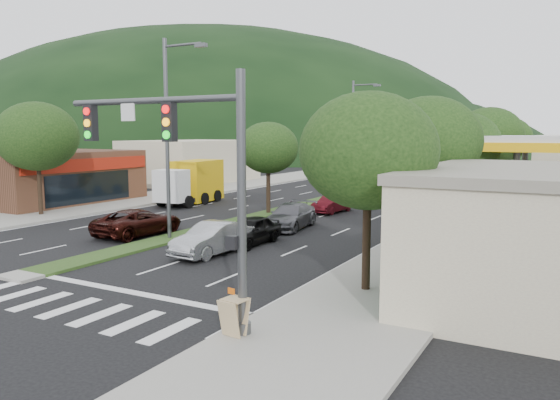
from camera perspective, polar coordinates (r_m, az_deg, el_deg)
The scene contains 29 objects.
ground at distance 23.11m, azimuth -24.54°, elevation -7.16°, with size 160.00×160.00×0.00m, color black.
sidewalk_right at distance 38.95m, azimuth 20.36°, elevation -1.28°, with size 5.00×90.00×0.15m, color gray.
sidewalk_left at distance 49.59m, azimuth -10.16°, elevation 0.75°, with size 6.00×90.00×0.15m, color gray.
median at distance 45.33m, azimuth 5.16°, elevation 0.22°, with size 1.60×56.00×0.12m, color #203914.
traffic_signal at distance 14.83m, azimuth -9.25°, elevation 3.97°, with size 6.12×0.40×7.00m.
shop_left at distance 46.36m, azimuth -23.36°, elevation 2.25°, with size 10.15×12.00×4.00m.
bldg_left_far at distance 60.15m, azimuth -9.22°, elevation 3.98°, with size 9.00×14.00×4.60m, color beige.
hill_far at distance 157.62m, azimuth -9.54°, elevation 4.97°, with size 176.00×132.00×82.00m, color black.
tree_r_a at distance 18.26m, azimuth 9.21°, elevation 5.08°, with size 4.60×4.60×6.63m.
tree_r_b at distance 25.92m, azimuth 15.28°, elevation 5.95°, with size 4.80×4.80×6.94m.
tree_r_c at distance 33.74m, azimuth 18.54°, elevation 5.54°, with size 4.40×4.40×6.48m.
tree_r_d at distance 43.61m, azimuth 21.01°, elevation 6.27°, with size 5.00×5.00×7.17m.
tree_r_e at distance 53.53m, azimuth 22.53°, elevation 5.95°, with size 4.60×4.60×6.71m.
tree_med_near at distance 36.11m, azimuth -1.24°, elevation 5.47°, with size 4.00×4.00×6.02m.
tree_med_far at distance 59.99m, azimuth 11.47°, elevation 6.51°, with size 4.80×4.80×6.94m.
tree_l_a at distance 38.46m, azimuth -24.06°, elevation 6.08°, with size 5.20×5.20×7.25m.
streetlight_near at distance 27.78m, azimuth -11.42°, elevation 7.24°, with size 2.60×0.25×10.00m.
streetlight_mid at distance 49.55m, azimuth 7.82°, elevation 7.17°, with size 2.60×0.25×10.00m.
sedan_silver at distance 24.61m, azimuth -7.04°, elevation -4.02°, with size 1.52×4.36×1.44m, color #A2A5AA.
suv_maroon at distance 29.95m, azimuth -14.58°, elevation -2.24°, with size 2.34×5.09×1.41m, color black.
car_queue_a at distance 26.59m, azimuth -3.20°, elevation -3.20°, with size 1.63×4.06×1.38m, color black.
car_queue_b at distance 31.07m, azimuth 1.07°, elevation -1.70°, with size 1.96×4.81×1.40m, color #55545A.
car_queue_c at distance 37.37m, azimuth 5.52°, elevation -0.38°, with size 1.30×3.73×1.23m, color #510D15.
car_queue_d at distance 41.68m, azimuth 12.35°, elevation 0.29°, with size 2.11×4.58×1.27m, color black.
car_queue_e at distance 46.80m, azimuth 12.62°, elevation 1.02°, with size 1.53×3.81×1.30m, color #505156.
car_queue_f at distance 57.85m, azimuth 15.43°, elevation 2.14°, with size 2.04×5.01×1.45m, color black.
box_truck at distance 42.53m, azimuth -9.12°, elevation 1.74°, with size 3.22×6.89×3.28m.
motorhome at distance 49.11m, azimuth 13.99°, elevation 2.44°, with size 3.23×8.30×3.11m.
a_frame_sign at distance 14.54m, azimuth -4.83°, elevation -11.73°, with size 0.67×0.74×1.34m.
Camera 1 is at (18.21, -13.16, 5.42)m, focal length 35.00 mm.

